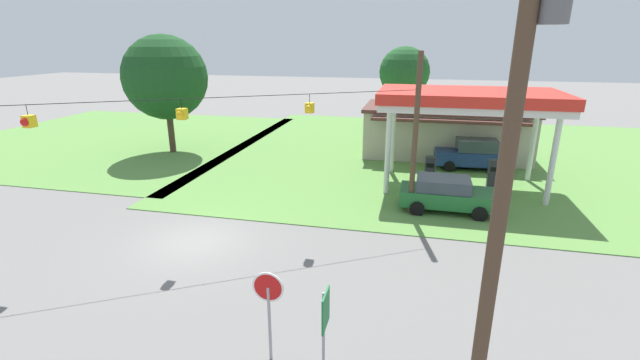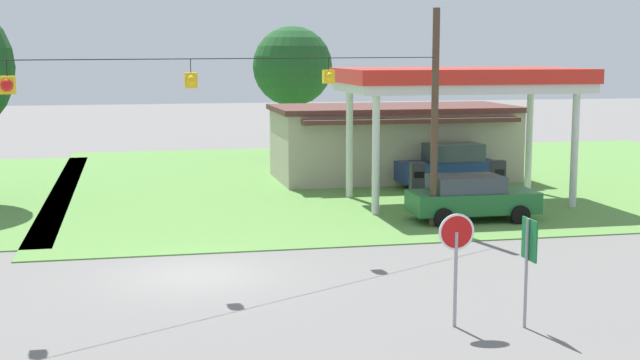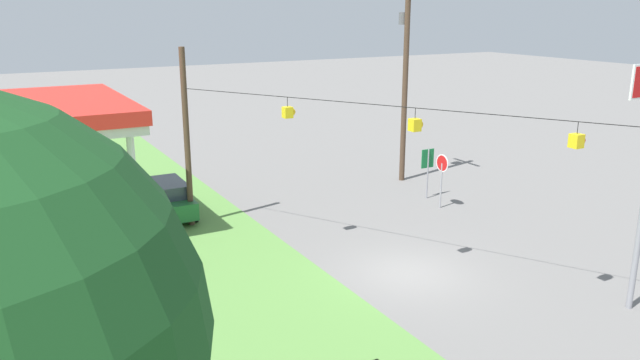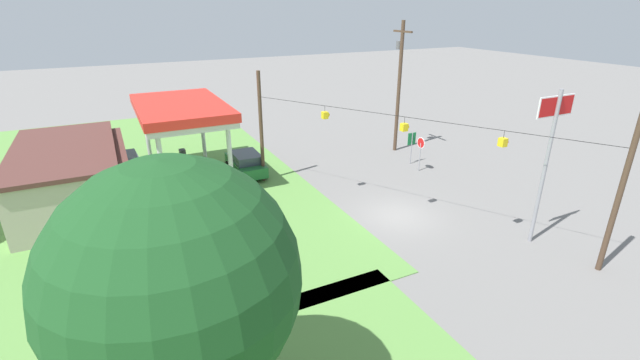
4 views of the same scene
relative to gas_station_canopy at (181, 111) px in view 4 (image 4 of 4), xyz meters
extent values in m
plane|color=slate|center=(-11.01, -9.51, -4.77)|extent=(160.00, 160.00, 0.00)
cube|color=#5B8E42|center=(2.00, 6.96, -4.75)|extent=(36.00, 28.00, 0.04)
cube|color=silver|center=(0.00, 0.00, -0.20)|extent=(9.04, 5.18, 0.35)
cube|color=red|center=(0.00, 0.00, 0.25)|extent=(9.24, 5.38, 0.55)
cylinder|color=silver|center=(-3.92, -1.99, -2.57)|extent=(0.28, 0.28, 4.39)
cylinder|color=silver|center=(3.92, -1.99, -2.57)|extent=(0.28, 0.28, 4.39)
cylinder|color=silver|center=(-3.92, 1.99, -2.57)|extent=(0.28, 0.28, 4.39)
cylinder|color=silver|center=(3.92, 1.99, -2.57)|extent=(0.28, 0.28, 4.39)
cube|color=#B2A893|center=(-0.59, 6.96, -3.17)|extent=(10.86, 5.19, 3.20)
cube|color=#512D28|center=(-0.59, 6.96, -1.44)|extent=(11.16, 5.49, 0.24)
cube|color=#512D28|center=(-0.59, 4.02, -1.81)|extent=(9.78, 0.70, 0.20)
cube|color=gray|center=(-1.67, 0.00, -4.71)|extent=(0.71, 0.56, 0.12)
cube|color=#333338|center=(-1.67, 0.00, -3.88)|extent=(0.55, 0.40, 1.53)
cube|color=black|center=(-1.67, -0.21, -3.58)|extent=(0.39, 0.03, 0.24)
cube|color=gray|center=(1.67, 0.00, -4.71)|extent=(0.71, 0.56, 0.12)
cube|color=#333338|center=(1.67, 0.00, -3.88)|extent=(0.55, 0.40, 1.53)
cube|color=black|center=(1.67, -0.21, -3.58)|extent=(0.39, 0.03, 0.24)
cube|color=#1E602D|center=(-0.88, -3.81, -4.06)|extent=(4.49, 1.92, 0.73)
cube|color=#333D47|center=(-1.15, -3.81, -3.41)|extent=(2.48, 1.74, 0.56)
cylinder|color=black|center=(0.52, -2.89, -4.43)|extent=(0.68, 0.23, 0.68)
cylinder|color=black|center=(0.49, -4.78, -4.43)|extent=(0.68, 0.23, 0.68)
cylinder|color=black|center=(-2.24, -2.85, -4.43)|extent=(0.68, 0.23, 0.68)
cylinder|color=black|center=(-2.28, -4.74, -4.43)|extent=(0.68, 0.23, 0.68)
cube|color=navy|center=(0.91, 3.81, -4.00)|extent=(4.50, 2.09, 0.85)
cube|color=#333D47|center=(1.18, 3.83, -3.19)|extent=(2.51, 1.83, 0.77)
cylinder|color=black|center=(-0.40, 2.80, -4.43)|extent=(0.69, 0.26, 0.68)
cylinder|color=black|center=(-0.50, 4.68, -4.43)|extent=(0.69, 0.26, 0.68)
cylinder|color=black|center=(2.33, 2.94, -4.43)|extent=(0.69, 0.26, 0.68)
cylinder|color=black|center=(2.22, 4.83, -4.43)|extent=(0.69, 0.26, 0.68)
cylinder|color=#99999E|center=(-5.80, -15.18, -3.72)|extent=(0.08, 0.08, 2.10)
cylinder|color=white|center=(-5.80, -15.18, -2.67)|extent=(0.80, 0.03, 0.80)
cylinder|color=red|center=(-5.80, -15.18, -2.67)|extent=(0.70, 0.03, 0.70)
cylinder|color=gray|center=(-16.31, -13.88, -0.92)|extent=(0.18, 0.18, 7.69)
cube|color=white|center=(-16.21, -13.88, 2.14)|extent=(0.06, 2.31, 0.96)
cube|color=red|center=(-16.21, -13.88, 2.14)|extent=(0.07, 2.19, 0.84)
cylinder|color=gray|center=(-4.33, -15.57, -3.57)|extent=(0.07, 0.07, 2.40)
cube|color=#146B33|center=(-4.28, -15.57, -2.82)|extent=(0.04, 0.70, 0.90)
cylinder|color=#4C3828|center=(-1.09, -16.47, 0.28)|extent=(0.28, 0.28, 10.10)
cube|color=#4C3828|center=(-1.09, -16.47, 4.54)|extent=(2.20, 0.14, 0.14)
cylinder|color=#59595B|center=(-0.74, -16.47, 3.54)|extent=(0.44, 0.44, 0.60)
cylinder|color=#4C3828|center=(-19.43, -14.51, -1.08)|extent=(0.24, 0.24, 7.37)
cylinder|color=#4C3828|center=(-2.59, -4.51, -1.08)|extent=(0.24, 0.24, 7.37)
cylinder|color=black|center=(-11.01, -9.51, 0.98)|extent=(16.85, 10.02, 0.02)
cylinder|color=black|center=(-15.22, -12.01, 0.81)|extent=(0.02, 0.02, 0.35)
cube|color=yellow|center=(-15.22, -12.01, 0.43)|extent=(0.32, 0.32, 0.40)
sphere|color=red|center=(-15.22, -12.18, 0.43)|extent=(0.28, 0.28, 0.28)
cylinder|color=black|center=(-11.01, -9.51, 0.81)|extent=(0.02, 0.02, 0.35)
cube|color=yellow|center=(-11.01, -9.51, 0.43)|extent=(0.32, 0.32, 0.40)
sphere|color=yellow|center=(-11.01, -9.68, 0.43)|extent=(0.28, 0.28, 0.28)
cylinder|color=black|center=(-6.80, -7.01, 0.81)|extent=(0.02, 0.02, 0.35)
cube|color=yellow|center=(-6.80, -7.01, 0.43)|extent=(0.32, 0.32, 0.40)
sphere|color=yellow|center=(-6.80, -7.18, 0.43)|extent=(0.28, 0.28, 0.28)
sphere|color=#19471E|center=(-19.75, 3.44, 0.56)|extent=(5.77, 5.77, 5.77)
camera|label=1|loc=(-2.56, -23.68, 3.02)|focal=24.00mm
camera|label=2|loc=(-12.56, -32.89, 1.17)|focal=50.00mm
camera|label=3|loc=(-26.85, 2.75, 4.11)|focal=35.00mm
camera|label=4|loc=(-28.47, 4.13, 6.33)|focal=24.00mm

